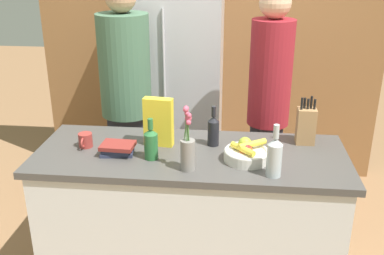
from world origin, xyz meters
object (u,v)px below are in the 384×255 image
(cereal_box, at_px, (159,122))
(knife_block, at_px, (306,125))
(bottle_oil, at_px, (274,156))
(bottle_vinegar, at_px, (213,130))
(refrigerator, at_px, (177,81))
(coffee_mug, at_px, (85,140))
(person_at_sink, at_px, (126,95))
(person_in_blue, at_px, (269,100))
(book_stack, at_px, (118,149))
(flower_vase, at_px, (188,150))
(bottle_wine, at_px, (151,143))
(fruit_bowl, at_px, (246,153))

(cereal_box, bearing_deg, knife_block, 7.60)
(bottle_oil, height_order, bottle_vinegar, bottle_oil)
(refrigerator, distance_m, coffee_mug, 1.29)
(knife_block, relative_size, person_at_sink, 0.16)
(bottle_vinegar, distance_m, person_in_blue, 0.63)
(book_stack, bearing_deg, coffee_mug, 160.05)
(flower_vase, bearing_deg, bottle_wine, 151.95)
(flower_vase, distance_m, coffee_mug, 0.68)
(refrigerator, distance_m, bottle_vinegar, 1.19)
(flower_vase, xyz_separation_m, book_stack, (-0.42, 0.15, -0.08))
(refrigerator, xyz_separation_m, bottle_vinegar, (0.37, -1.13, 0.03))
(refrigerator, height_order, bottle_vinegar, refrigerator)
(coffee_mug, relative_size, book_stack, 0.58)
(bottle_oil, height_order, person_at_sink, person_at_sink)
(fruit_bowl, relative_size, coffee_mug, 2.15)
(bottle_vinegar, xyz_separation_m, person_in_blue, (0.35, 0.52, 0.03))
(flower_vase, relative_size, bottle_oil, 1.25)
(flower_vase, relative_size, bottle_vinegar, 1.46)
(cereal_box, distance_m, book_stack, 0.28)
(bottle_vinegar, bearing_deg, knife_block, 8.99)
(refrigerator, distance_m, flower_vase, 1.49)
(book_stack, bearing_deg, bottle_wine, -10.35)
(bottle_oil, bearing_deg, cereal_box, 153.39)
(coffee_mug, bearing_deg, knife_block, 8.38)
(refrigerator, bearing_deg, fruit_bowl, -66.82)
(bottle_oil, bearing_deg, flower_vase, 177.23)
(refrigerator, height_order, knife_block, refrigerator)
(fruit_bowl, height_order, bottle_wine, bottle_wine)
(refrigerator, xyz_separation_m, cereal_box, (0.05, -1.16, 0.08))
(book_stack, distance_m, person_in_blue, 1.13)
(fruit_bowl, distance_m, book_stack, 0.73)
(bottle_oil, relative_size, bottle_vinegar, 1.16)
(coffee_mug, distance_m, bottle_vinegar, 0.76)
(refrigerator, height_order, cereal_box, refrigerator)
(knife_block, bearing_deg, fruit_bowl, -142.45)
(bottle_wine, bearing_deg, refrigerator, 91.59)
(bottle_oil, xyz_separation_m, bottle_wine, (-0.66, 0.14, -0.02))
(bottle_vinegar, bearing_deg, bottle_oil, -47.06)
(flower_vase, relative_size, bottle_wine, 1.50)
(fruit_bowl, distance_m, knife_block, 0.45)
(cereal_box, distance_m, bottle_wine, 0.20)
(cereal_box, xyz_separation_m, person_in_blue, (0.67, 0.55, -0.02))
(coffee_mug, bearing_deg, flower_vase, -20.00)
(cereal_box, distance_m, person_at_sink, 0.70)
(flower_vase, height_order, person_at_sink, person_at_sink)
(person_at_sink, distance_m, person_in_blue, 1.02)
(refrigerator, relative_size, bottle_wine, 8.16)
(knife_block, distance_m, person_at_sink, 1.31)
(fruit_bowl, bearing_deg, bottle_wine, -176.22)
(knife_block, distance_m, book_stack, 1.12)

